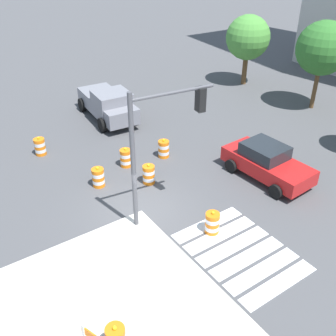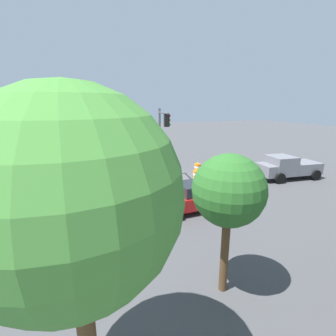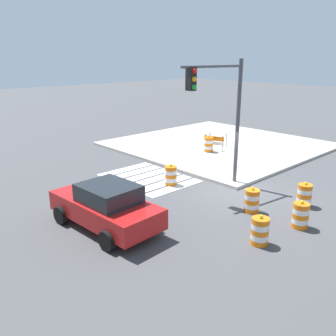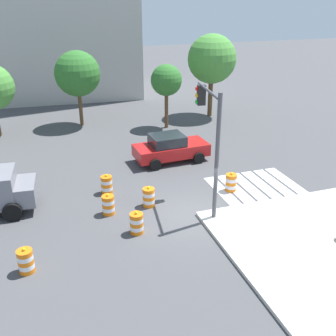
% 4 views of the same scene
% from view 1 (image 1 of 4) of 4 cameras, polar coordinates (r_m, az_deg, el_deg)
% --- Properties ---
extents(ground_plane, '(120.00, 120.00, 0.00)m').
position_cam_1_polar(ground_plane, '(16.77, -3.79, -6.49)').
color(ground_plane, '#474749').
extents(crosswalk_stripes, '(4.35, 3.20, 0.02)m').
position_cam_1_polar(crosswalk_stripes, '(15.24, 10.23, -11.69)').
color(crosswalk_stripes, silver).
rests_on(crosswalk_stripes, ground).
extents(sports_car, '(4.40, 2.33, 1.63)m').
position_cam_1_polar(sports_car, '(19.15, 13.90, 0.85)').
color(sports_car, red).
rests_on(sports_car, ground).
extents(pickup_truck, '(5.29, 2.67, 1.92)m').
position_cam_1_polar(pickup_truck, '(24.56, -8.43, 8.97)').
color(pickup_truck, slate).
rests_on(pickup_truck, ground).
extents(traffic_barrel_near_corner, '(0.56, 0.56, 1.02)m').
position_cam_1_polar(traffic_barrel_near_corner, '(21.65, -17.81, 2.92)').
color(traffic_barrel_near_corner, orange).
rests_on(traffic_barrel_near_corner, ground).
extents(traffic_barrel_crosswalk_end, '(0.56, 0.56, 1.02)m').
position_cam_1_polar(traffic_barrel_crosswalk_end, '(18.36, -2.78, -0.92)').
color(traffic_barrel_crosswalk_end, orange).
rests_on(traffic_barrel_crosswalk_end, ground).
extents(traffic_barrel_median_near, '(0.56, 0.56, 1.02)m').
position_cam_1_polar(traffic_barrel_median_near, '(15.63, 6.34, -7.81)').
color(traffic_barrel_median_near, orange).
rests_on(traffic_barrel_median_near, ground).
extents(traffic_barrel_median_far, '(0.56, 0.56, 1.02)m').
position_cam_1_polar(traffic_barrel_median_far, '(18.41, -9.93, -1.33)').
color(traffic_barrel_median_far, orange).
rests_on(traffic_barrel_median_far, ground).
extents(traffic_barrel_far_curb, '(0.56, 0.56, 1.02)m').
position_cam_1_polar(traffic_barrel_far_curb, '(19.73, -6.05, 1.45)').
color(traffic_barrel_far_curb, orange).
rests_on(traffic_barrel_far_curb, ground).
extents(traffic_barrel_lane_center, '(0.56, 0.56, 1.02)m').
position_cam_1_polar(traffic_barrel_lane_center, '(20.41, -0.63, 2.75)').
color(traffic_barrel_lane_center, orange).
rests_on(traffic_barrel_lane_center, ground).
extents(traffic_light_pole, '(0.65, 3.27, 5.50)m').
position_cam_1_polar(traffic_light_pole, '(14.35, -0.98, 5.05)').
color(traffic_light_pole, '#4C4C51').
rests_on(traffic_light_pole, sidewalk_corner).
extents(street_tree_streetside_near, '(3.25, 3.25, 5.47)m').
position_cam_1_polar(street_tree_streetside_near, '(26.73, 21.27, 15.63)').
color(street_tree_streetside_near, brown).
rests_on(street_tree_streetside_near, ground).
extents(street_tree_streetside_mid, '(3.10, 3.10, 4.93)m').
position_cam_1_polar(street_tree_streetside_mid, '(30.04, 11.34, 17.77)').
color(street_tree_streetside_mid, brown).
rests_on(street_tree_streetside_mid, ground).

